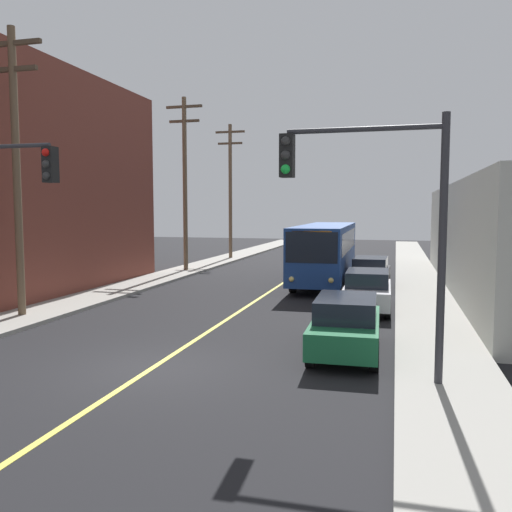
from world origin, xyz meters
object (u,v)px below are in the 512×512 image
parked_car_silver (367,290)px  utility_pole_far (230,185)px  utility_pole_near (16,159)px  traffic_signal_right_corner (372,198)px  city_bus (326,250)px  parked_car_black (370,272)px  utility_pole_mid (185,176)px  parked_car_green (346,324)px

parked_car_silver → utility_pole_far: size_ratio=0.42×
parked_car_silver → utility_pole_near: (-12.36, -4.86, 5.02)m
parked_car_silver → utility_pole_far: bearing=121.4°
utility_pole_far → traffic_signal_right_corner: utility_pole_far is taller
city_bus → parked_car_silver: size_ratio=2.76×
parked_car_black → utility_pole_near: (-12.20, -10.86, 5.02)m
parked_car_silver → utility_pole_mid: 16.84m
city_bus → utility_pole_near: 16.58m
city_bus → utility_pole_far: (-9.18, 11.45, 4.17)m
utility_pole_mid → utility_pole_far: size_ratio=1.03×
utility_pole_far → city_bus: bearing=-51.3°
parked_car_green → traffic_signal_right_corner: bearing=-73.0°
parked_car_green → traffic_signal_right_corner: 4.31m
parked_car_black → utility_pole_far: (-11.72, 13.45, 5.15)m
city_bus → parked_car_black: size_ratio=2.74×
utility_pole_mid → parked_car_black: bearing=-20.5°
parked_car_green → utility_pole_mid: bearing=124.6°
utility_pole_far → traffic_signal_right_corner: size_ratio=1.77×
city_bus → parked_car_black: 3.38m
parked_car_green → parked_car_silver: size_ratio=1.00×
utility_pole_far → utility_pole_near: bearing=-91.1°
parked_car_black → traffic_signal_right_corner: bearing=-87.5°
city_bus → utility_pole_near: bearing=-126.9°
parked_car_green → parked_car_black: same height
city_bus → parked_car_green: bearing=-80.5°
parked_car_black → traffic_signal_right_corner: traffic_signal_right_corner is taller
parked_car_black → utility_pole_near: utility_pole_near is taller
utility_pole_far → traffic_signal_right_corner: (12.39, -28.62, -1.68)m
parked_car_black → utility_pole_mid: 13.79m
utility_pole_near → traffic_signal_right_corner: 13.66m
city_bus → parked_car_silver: city_bus is taller
parked_car_silver → utility_pole_near: utility_pole_near is taller
parked_car_silver → parked_car_black: same height
city_bus → utility_pole_mid: size_ratio=1.11×
parked_car_green → utility_pole_mid: size_ratio=0.40×
utility_pole_mid → utility_pole_far: (0.20, 9.00, -0.17)m
utility_pole_mid → traffic_signal_right_corner: bearing=-57.3°
utility_pole_near → parked_car_silver: bearing=21.4°
parked_car_green → parked_car_silver: 6.72m
city_bus → utility_pole_mid: bearing=165.4°
parked_car_green → parked_car_black: size_ratio=1.00×
city_bus → utility_pole_near: (-9.66, -12.86, 4.04)m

